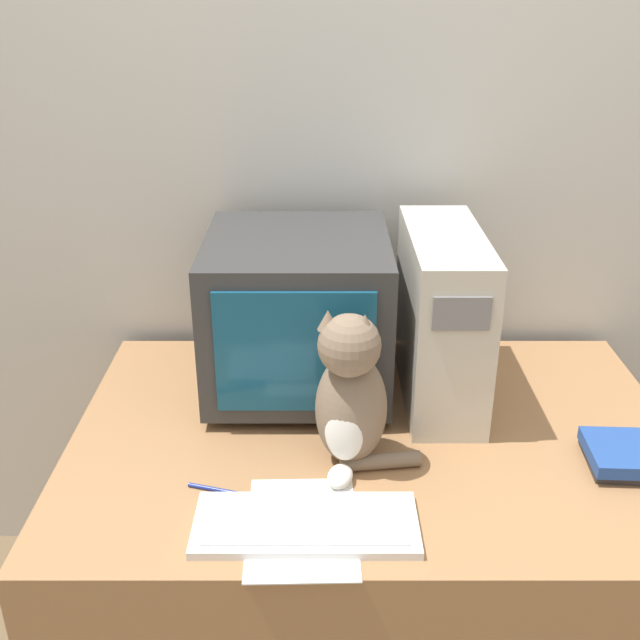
{
  "coord_description": "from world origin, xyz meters",
  "views": [
    {
      "loc": [
        -0.13,
        -1.0,
        1.72
      ],
      "look_at": [
        -0.12,
        0.53,
        1.01
      ],
      "focal_mm": 42.0,
      "sensor_mm": 36.0,
      "label": 1
    }
  ],
  "objects_px": {
    "book_stack": "(620,455)",
    "computer_tower": "(439,316)",
    "keyboard": "(304,524)",
    "crt_monitor": "(295,313)",
    "cat": "(348,397)",
    "pen": "(218,491)"
  },
  "relations": [
    {
      "from": "crt_monitor",
      "to": "cat",
      "type": "distance_m",
      "value": 0.36
    },
    {
      "from": "computer_tower",
      "to": "keyboard",
      "type": "height_order",
      "value": "computer_tower"
    },
    {
      "from": "crt_monitor",
      "to": "keyboard",
      "type": "height_order",
      "value": "crt_monitor"
    },
    {
      "from": "computer_tower",
      "to": "pen",
      "type": "xyz_separation_m",
      "value": [
        -0.5,
        -0.41,
        -0.2
      ]
    },
    {
      "from": "cat",
      "to": "pen",
      "type": "xyz_separation_m",
      "value": [
        -0.27,
        -0.11,
        -0.16
      ]
    },
    {
      "from": "crt_monitor",
      "to": "computer_tower",
      "type": "height_order",
      "value": "computer_tower"
    },
    {
      "from": "keyboard",
      "to": "pen",
      "type": "relative_size",
      "value": 3.09
    },
    {
      "from": "crt_monitor",
      "to": "computer_tower",
      "type": "relative_size",
      "value": 0.96
    },
    {
      "from": "computer_tower",
      "to": "cat",
      "type": "relative_size",
      "value": 1.32
    },
    {
      "from": "computer_tower",
      "to": "cat",
      "type": "bearing_deg",
      "value": -126.92
    },
    {
      "from": "cat",
      "to": "crt_monitor",
      "type": "bearing_deg",
      "value": 124.89
    },
    {
      "from": "crt_monitor",
      "to": "cat",
      "type": "relative_size",
      "value": 1.27
    },
    {
      "from": "crt_monitor",
      "to": "book_stack",
      "type": "height_order",
      "value": "crt_monitor"
    },
    {
      "from": "keyboard",
      "to": "crt_monitor",
      "type": "bearing_deg",
      "value": 92.93
    },
    {
      "from": "cat",
      "to": "computer_tower",
      "type": "bearing_deg",
      "value": 68.48
    },
    {
      "from": "book_stack",
      "to": "pen",
      "type": "xyz_separation_m",
      "value": [
        -0.85,
        -0.09,
        -0.02
      ]
    },
    {
      "from": "book_stack",
      "to": "computer_tower",
      "type": "bearing_deg",
      "value": 138.12
    },
    {
      "from": "computer_tower",
      "to": "keyboard",
      "type": "bearing_deg",
      "value": -121.64
    },
    {
      "from": "keyboard",
      "to": "book_stack",
      "type": "relative_size",
      "value": 2.45
    },
    {
      "from": "pen",
      "to": "book_stack",
      "type": "bearing_deg",
      "value": 6.25
    },
    {
      "from": "computer_tower",
      "to": "pen",
      "type": "height_order",
      "value": "computer_tower"
    },
    {
      "from": "computer_tower",
      "to": "book_stack",
      "type": "relative_size",
      "value": 2.74
    }
  ]
}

